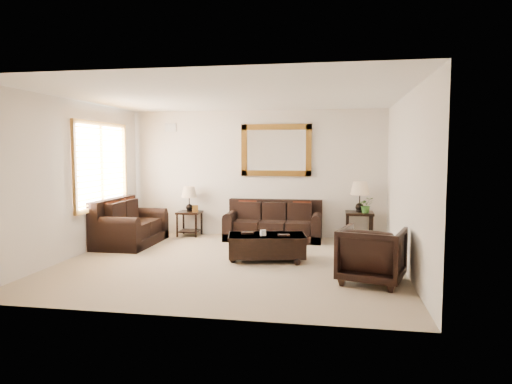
% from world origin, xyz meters
% --- Properties ---
extents(room, '(5.51, 5.01, 2.71)m').
position_xyz_m(room, '(0.00, 0.00, 1.35)').
color(room, '#866E5C').
rests_on(room, ground).
extents(window, '(0.07, 1.96, 1.66)m').
position_xyz_m(window, '(-2.70, 0.90, 1.55)').
color(window, white).
rests_on(window, room).
extents(mirror, '(1.50, 0.06, 1.10)m').
position_xyz_m(mirror, '(0.45, 2.47, 1.85)').
color(mirror, '#4D280F').
rests_on(mirror, room).
extents(air_vent, '(0.25, 0.02, 0.18)m').
position_xyz_m(air_vent, '(-1.90, 2.48, 2.35)').
color(air_vent, '#999999').
rests_on(air_vent, room).
extents(sofa, '(1.98, 0.85, 0.81)m').
position_xyz_m(sofa, '(0.45, 2.11, 0.29)').
color(sofa, black).
rests_on(sofa, room).
extents(loveseat, '(0.95, 1.61, 0.90)m').
position_xyz_m(loveseat, '(-2.31, 1.13, 0.33)').
color(loveseat, black).
rests_on(loveseat, room).
extents(end_table_left, '(0.49, 0.49, 1.07)m').
position_xyz_m(end_table_left, '(-1.41, 2.22, 0.70)').
color(end_table_left, black).
rests_on(end_table_left, room).
extents(end_table_right, '(0.55, 0.55, 1.22)m').
position_xyz_m(end_table_right, '(2.18, 2.18, 0.79)').
color(end_table_right, black).
rests_on(end_table_right, room).
extents(coffee_table, '(1.38, 0.91, 0.54)m').
position_xyz_m(coffee_table, '(0.57, 0.26, 0.27)').
color(coffee_table, black).
rests_on(coffee_table, room).
extents(armchair, '(1.02, 0.99, 0.86)m').
position_xyz_m(armchair, '(2.20, -0.78, 0.43)').
color(armchair, black).
rests_on(armchair, floor).
extents(potted_plant, '(0.34, 0.37, 0.24)m').
position_xyz_m(potted_plant, '(2.30, 2.08, 0.73)').
color(potted_plant, '#305F20').
rests_on(potted_plant, end_table_right).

